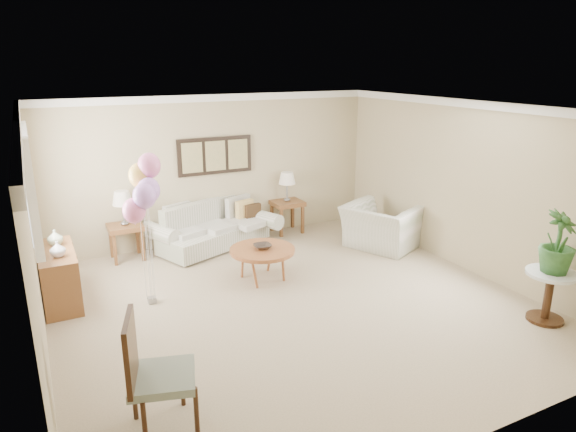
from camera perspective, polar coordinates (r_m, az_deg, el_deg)
The scene contains 18 objects.
ground_plane at distance 7.01m, azimuth 0.54°, elevation -9.78°, with size 6.00×6.00×0.00m, color tan.
room_shell at distance 6.48m, azimuth -0.67°, elevation 3.33°, with size 6.04×6.04×2.60m.
wall_art_triptych at distance 9.14m, azimuth -8.10°, elevation 6.65°, with size 1.35×0.06×0.65m.
sofa at distance 9.08m, azimuth -8.27°, elevation -1.49°, with size 2.42×1.48×0.79m.
end_table_left at distance 8.76m, azimuth -17.63°, elevation -1.54°, with size 0.54×0.49×0.59m.
end_table_right at distance 9.69m, azimuth -0.11°, elevation 1.12°, with size 0.56×0.51×0.61m.
lamp_left at distance 8.62m, azimuth -17.93°, elevation 1.80°, with size 0.32×0.32×0.57m.
lamp_right at distance 9.57m, azimuth -0.11°, elevation 4.12°, with size 0.31×0.31×0.55m.
coffee_table at distance 7.60m, azimuth -2.87°, elevation -3.90°, with size 0.97×0.97×0.49m.
decor_bowl at distance 7.57m, azimuth -2.85°, elevation -3.40°, with size 0.26×0.26×0.06m, color #2F251E.
armchair at distance 9.06m, azimuth 10.29°, elevation -1.17°, with size 1.17×1.02×0.76m, color silver.
side_table at distance 7.17m, azimuth 27.10°, elevation -6.76°, with size 0.61×0.61×0.66m.
potted_plant at distance 7.00m, azimuth 27.83°, elevation -2.61°, with size 0.43×0.43×0.77m, color #224A1E.
accent_chair at distance 4.74m, azimuth -14.87°, elevation -16.32°, with size 0.69×0.69×1.13m.
credenza at distance 7.58m, azimuth -24.08°, elevation -6.14°, with size 0.46×1.20×0.74m.
vase_white at distance 7.18m, azimuth -24.24°, elevation -3.38°, with size 0.19×0.19×0.20m, color silver.
vase_sage at distance 7.65m, azimuth -24.47°, elevation -2.19°, with size 0.20×0.20×0.21m, color #9FB192.
balloon_cluster at distance 6.71m, azimuth -15.78°, elevation 2.98°, with size 0.55×0.55×2.04m.
Camera 1 is at (-2.90, -5.56, 3.14)m, focal length 32.00 mm.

